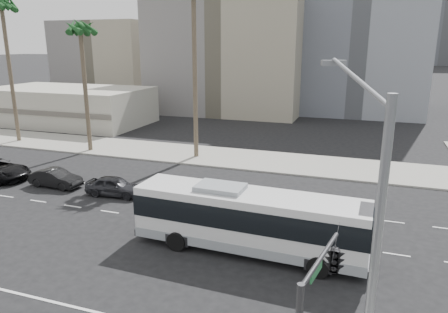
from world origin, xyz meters
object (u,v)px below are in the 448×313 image
at_px(car_a, 114,186).
at_px(palm_mid, 80,30).
at_px(palm_far, 1,7).
at_px(streetlight_corner, 365,257).
at_px(car_b, 56,178).
at_px(city_bus, 248,219).
at_px(traffic_signal, 331,267).

distance_m(car_a, palm_mid, 18.49).
bearing_deg(palm_mid, palm_far, 174.46).
bearing_deg(streetlight_corner, car_b, 126.61).
bearing_deg(city_bus, traffic_signal, -59.17).
bearing_deg(city_bus, car_a, 158.78).
bearing_deg(traffic_signal, palm_far, 155.58).
bearing_deg(palm_mid, streetlight_corner, -43.11).
height_order(city_bus, palm_far, palm_far).
distance_m(car_b, traffic_signal, 26.64).
bearing_deg(palm_far, streetlight_corner, -35.12).
distance_m(city_bus, palm_far, 38.49).
xyz_separation_m(car_a, traffic_signal, (16.70, -13.96, 4.11)).
bearing_deg(car_a, city_bus, -117.25).
bearing_deg(palm_mid, car_b, -66.96).
relative_size(car_b, palm_mid, 0.32).
height_order(traffic_signal, palm_mid, palm_mid).
distance_m(car_b, palm_far, 23.49).
bearing_deg(streetlight_corner, traffic_signal, 105.65).
relative_size(car_b, traffic_signal, 0.74).
distance_m(streetlight_corner, palm_far, 47.32).
height_order(car_a, palm_mid, palm_mid).
xyz_separation_m(car_b, palm_far, (-14.98, 11.42, 14.05)).
distance_m(streetlight_corner, traffic_signal, 1.83).
distance_m(streetlight_corner, palm_mid, 38.16).
bearing_deg(traffic_signal, city_bus, 128.98).
relative_size(streetlight_corner, palm_mid, 0.77).
xyz_separation_m(car_a, palm_far, (-20.48, 11.59, 14.02)).
height_order(car_a, streetlight_corner, streetlight_corner).
relative_size(city_bus, streetlight_corner, 1.20).
bearing_deg(car_a, car_b, 84.16).
distance_m(car_b, palm_mid, 16.13).
xyz_separation_m(city_bus, palm_mid, (-21.69, 15.59, 10.32)).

